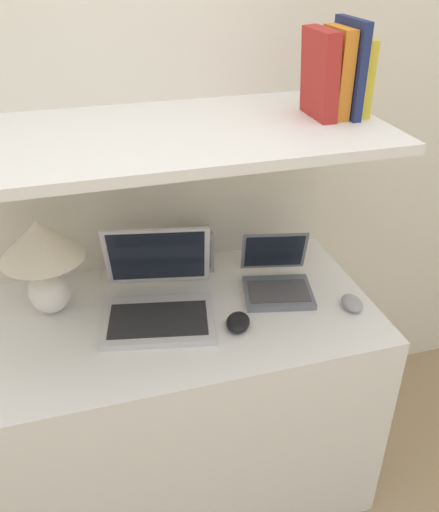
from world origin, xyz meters
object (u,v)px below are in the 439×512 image
second_mouse (352,303)px  book_orange (336,73)px  laptop_large (158,297)px  computer_mouse (238,322)px  router_box (195,251)px  laptop_small (277,279)px  book_red (320,74)px  table_lamp (42,252)px  book_yellow (358,77)px  book_navy (348,68)px

second_mouse → book_orange: size_ratio=0.40×
laptop_large → second_mouse: size_ratio=4.11×
computer_mouse → router_box: 0.35m
laptop_large → laptop_small: 0.39m
second_mouse → book_red: book_red is taller
laptop_large → computer_mouse: size_ratio=3.29×
table_lamp → second_mouse: table_lamp is taller
computer_mouse → book_red: size_ratio=0.50×
laptop_large → computer_mouse: (0.21, -0.14, -0.04)m
book_red → laptop_small: bearing=-163.3°
laptop_large → book_yellow: 0.86m
laptop_large → second_mouse: 0.60m
computer_mouse → laptop_small: bearing=40.5°
router_box → book_orange: 0.72m
laptop_small → second_mouse: laptop_small is taller
router_box → laptop_small: bearing=-39.4°
router_box → book_yellow: size_ratio=0.74×
table_lamp → computer_mouse: table_lamp is taller
book_orange → book_red: 0.05m
computer_mouse → book_navy: 0.78m
laptop_small → second_mouse: size_ratio=2.95×
table_lamp → computer_mouse: (0.52, -0.24, -0.19)m
table_lamp → book_orange: 0.97m
second_mouse → router_box: router_box is taller
table_lamp → laptop_small: (0.70, -0.08, -0.17)m
book_yellow → table_lamp: bearing=176.7°
book_orange → book_red: book_orange is taller
table_lamp → second_mouse: (0.89, -0.24, -0.19)m
computer_mouse → router_box: (-0.05, 0.34, 0.06)m
book_orange → book_yellow: bearing=0.0°
computer_mouse → router_box: router_box is taller
book_yellow → book_red: (-0.12, 0.00, 0.01)m
book_orange → laptop_small: bearing=-168.7°
computer_mouse → book_orange: 0.76m
computer_mouse → book_navy: size_ratio=0.46×
router_box → book_red: 0.70m
second_mouse → book_navy: size_ratio=0.37×
computer_mouse → second_mouse: same height
laptop_large → second_mouse: laptop_large is taller
table_lamp → book_orange: (0.85, -0.05, 0.46)m
computer_mouse → book_red: book_red is taller
table_lamp → computer_mouse: size_ratio=2.63×
book_yellow → book_navy: 0.04m
laptop_large → table_lamp: bearing=162.3°
laptop_small → book_orange: 0.65m
second_mouse → book_yellow: 0.67m
book_navy → book_orange: (-0.03, 0.00, -0.01)m
book_yellow → book_orange: book_orange is taller
router_box → book_red: book_red is taller
laptop_large → book_orange: (0.54, 0.05, 0.62)m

